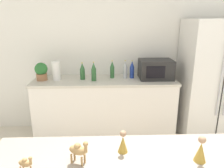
% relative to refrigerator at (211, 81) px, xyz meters
% --- Properties ---
extents(wall_back, '(8.00, 0.06, 2.55)m').
position_rel_refrigerator_xyz_m(wall_back, '(-1.24, 0.39, 0.40)').
color(wall_back, white).
rests_on(wall_back, ground_plane).
extents(back_counter, '(2.08, 0.63, 0.90)m').
position_rel_refrigerator_xyz_m(back_counter, '(-1.57, 0.06, -0.43)').
color(back_counter, silver).
rests_on(back_counter, ground_plane).
extents(refrigerator, '(0.84, 0.70, 1.75)m').
position_rel_refrigerator_xyz_m(refrigerator, '(0.00, 0.00, 0.00)').
color(refrigerator, silver).
rests_on(refrigerator, ground_plane).
extents(potted_plant, '(0.18, 0.18, 0.26)m').
position_rel_refrigerator_xyz_m(potted_plant, '(-2.47, 0.04, 0.15)').
color(potted_plant, '#9E6B47').
rests_on(potted_plant, back_counter).
extents(paper_towel_roll, '(0.12, 0.12, 0.27)m').
position_rel_refrigerator_xyz_m(paper_towel_roll, '(-2.26, 0.04, 0.16)').
color(paper_towel_roll, white).
rests_on(paper_towel_roll, back_counter).
extents(microwave, '(0.48, 0.37, 0.28)m').
position_rel_refrigerator_xyz_m(microwave, '(-0.81, 0.07, 0.16)').
color(microwave, black).
rests_on(microwave, back_counter).
extents(back_bottle_0, '(0.07, 0.07, 0.27)m').
position_rel_refrigerator_xyz_m(back_bottle_0, '(-1.72, -0.01, 0.15)').
color(back_bottle_0, '#2D6033').
rests_on(back_bottle_0, back_counter).
extents(back_bottle_1, '(0.06, 0.06, 0.26)m').
position_rel_refrigerator_xyz_m(back_bottle_1, '(-1.45, 0.13, 0.15)').
color(back_bottle_1, '#2D6033').
rests_on(back_bottle_1, back_counter).
extents(back_bottle_2, '(0.07, 0.07, 0.25)m').
position_rel_refrigerator_xyz_m(back_bottle_2, '(-1.89, 0.07, 0.14)').
color(back_bottle_2, '#2D6033').
rests_on(back_bottle_2, back_counter).
extents(back_bottle_3, '(0.06, 0.06, 0.27)m').
position_rel_refrigerator_xyz_m(back_bottle_3, '(-1.26, 0.11, 0.15)').
color(back_bottle_3, '#B2B7BC').
rests_on(back_bottle_3, back_counter).
extents(back_bottle_4, '(0.07, 0.07, 0.26)m').
position_rel_refrigerator_xyz_m(back_bottle_4, '(-1.16, 0.12, 0.15)').
color(back_bottle_4, navy).
rests_on(back_bottle_4, back_counter).
extents(camel_figurine, '(0.13, 0.10, 0.16)m').
position_rel_refrigerator_xyz_m(camel_figurine, '(-1.73, -1.93, 0.15)').
color(camel_figurine, '#A87F4C').
rests_on(camel_figurine, bar_counter).
extents(camel_figurine_second, '(0.09, 0.06, 0.11)m').
position_rel_refrigerator_xyz_m(camel_figurine_second, '(-2.01, -2.00, 0.13)').
color(camel_figurine_second, '#A87F4C').
rests_on(camel_figurine_second, bar_counter).
extents(wise_man_figurine_crimson, '(0.06, 0.06, 0.15)m').
position_rel_refrigerator_xyz_m(wise_man_figurine_crimson, '(-1.46, -1.82, 0.13)').
color(wise_man_figurine_crimson, '#B28933').
rests_on(wise_man_figurine_crimson, bar_counter).
extents(wise_man_figurine_purple, '(0.07, 0.07, 0.17)m').
position_rel_refrigerator_xyz_m(wise_man_figurine_purple, '(-1.00, -1.93, 0.13)').
color(wise_man_figurine_purple, '#B28933').
rests_on(wise_man_figurine_purple, bar_counter).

